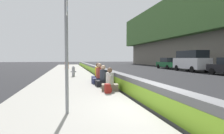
% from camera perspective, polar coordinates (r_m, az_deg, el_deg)
% --- Properties ---
extents(ground_plane, '(160.00, 160.00, 0.00)m').
position_cam_1_polar(ground_plane, '(5.98, 14.17, -13.36)').
color(ground_plane, '#232326').
rests_on(ground_plane, ground).
extents(sidewalk_strip, '(80.00, 4.40, 0.14)m').
position_cam_1_polar(sidewalk_strip, '(5.34, -12.91, -14.53)').
color(sidewalk_strip, gray).
rests_on(sidewalk_strip, ground_plane).
extents(jersey_barrier, '(76.00, 0.45, 0.85)m').
position_cam_1_polar(jersey_barrier, '(5.88, 14.19, -9.38)').
color(jersey_barrier, slate).
rests_on(jersey_barrier, ground_plane).
extents(route_sign_post, '(0.44, 0.09, 3.60)m').
position_cam_1_polar(route_sign_post, '(5.24, -13.63, 8.81)').
color(route_sign_post, gray).
rests_on(route_sign_post, sidewalk_strip).
extents(fire_hydrant, '(0.26, 0.46, 0.88)m').
position_cam_1_polar(fire_hydrant, '(15.71, -11.63, -1.20)').
color(fire_hydrant, gray).
rests_on(fire_hydrant, sidewalk_strip).
extents(seated_person_foreground, '(0.78, 0.87, 1.06)m').
position_cam_1_polar(seated_person_foreground, '(8.85, -0.67, -4.91)').
color(seated_person_foreground, '#706651').
rests_on(seated_person_foreground, sidewalk_strip).
extents(seated_person_middle, '(0.73, 0.84, 1.13)m').
position_cam_1_polar(seated_person_middle, '(10.22, -2.64, -3.77)').
color(seated_person_middle, black).
rests_on(seated_person_middle, sidewalk_strip).
extents(seated_person_rear, '(0.79, 0.91, 1.20)m').
position_cam_1_polar(seated_person_rear, '(11.24, -3.80, -3.07)').
color(seated_person_rear, '#23284C').
rests_on(seated_person_rear, sidewalk_strip).
extents(seated_person_far, '(0.81, 0.93, 1.20)m').
position_cam_1_polar(seated_person_far, '(12.37, -4.27, -2.54)').
color(seated_person_far, '#23284C').
rests_on(seated_person_far, sidewalk_strip).
extents(backpack, '(0.32, 0.28, 0.40)m').
position_cam_1_polar(backpack, '(8.15, -1.30, -6.56)').
color(backpack, maroon).
rests_on(backpack, sidewalk_strip).
extents(construction_barrel, '(0.54, 0.54, 0.95)m').
position_cam_1_polar(construction_barrel, '(27.07, -13.57, 0.47)').
color(construction_barrel, orange).
rests_on(construction_barrel, sidewalk_strip).
extents(parked_car_fourth, '(5.14, 2.18, 2.56)m').
position_cam_1_polar(parked_car_fourth, '(25.05, 22.86, 1.83)').
color(parked_car_fourth, silver).
rests_on(parked_car_fourth, ground_plane).
extents(parked_car_midline, '(4.53, 2.00, 1.71)m').
position_cam_1_polar(parked_car_midline, '(30.04, 16.61, 1.11)').
color(parked_car_midline, '#145128').
rests_on(parked_car_midline, ground_plane).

